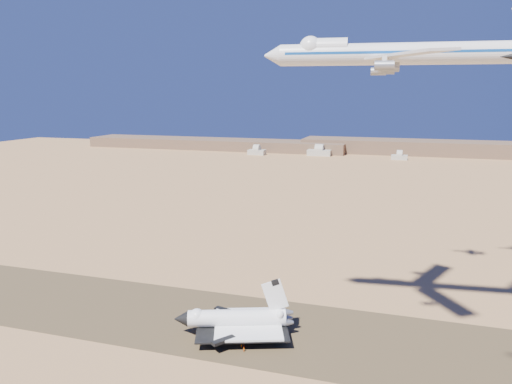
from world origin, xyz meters
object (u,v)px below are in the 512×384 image
(crew_b, at_px, (244,349))
(crew_c, at_px, (244,343))
(chase_jet_d, at_px, (452,53))
(carrier_747, at_px, (387,54))
(shuttle, at_px, (236,320))
(crew_a, at_px, (242,345))

(crew_b, bearing_deg, crew_c, -30.19)
(crew_c, xyz_separation_m, chase_jet_d, (59.35, 58.79, 92.55))
(carrier_747, relative_size, chase_jet_d, 4.57)
(carrier_747, distance_m, chase_jet_d, 54.70)
(shuttle, height_order, crew_c, shuttle)
(crew_a, relative_size, crew_b, 1.11)
(chase_jet_d, bearing_deg, shuttle, -139.24)
(crew_b, relative_size, crew_c, 0.89)
(crew_a, bearing_deg, shuttle, 21.69)
(carrier_747, height_order, crew_b, carrier_747)
(crew_b, bearing_deg, carrier_747, -123.11)
(shuttle, relative_size, crew_a, 22.98)
(carrier_747, relative_size, crew_a, 43.81)
(shuttle, xyz_separation_m, crew_b, (6.19, -9.83, -4.39))
(crew_a, bearing_deg, crew_c, -21.92)
(carrier_747, xyz_separation_m, crew_a, (-39.90, -9.32, -88.96))
(crew_c, bearing_deg, carrier_747, -131.91)
(carrier_747, distance_m, crew_a, 97.94)
(shuttle, distance_m, crew_b, 12.42)
(crew_a, relative_size, chase_jet_d, 0.10)
(chase_jet_d, bearing_deg, crew_b, -131.46)
(carrier_747, height_order, crew_a, carrier_747)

